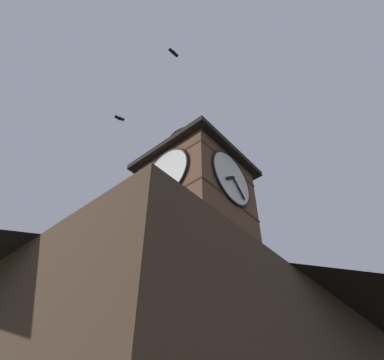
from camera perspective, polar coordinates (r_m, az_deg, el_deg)
clock_tower at (r=15.19m, az=0.60°, el=-2.95°), size 4.49×4.49×8.49m
pine_tree_behind at (r=15.97m, az=-19.99°, el=-24.06°), size 7.25×7.25×11.02m
moon at (r=59.30m, az=-25.15°, el=-24.15°), size 1.55×1.55×1.55m
flying_bird_high at (r=19.99m, az=-3.06°, el=20.10°), size 0.64×0.25×0.14m
flying_bird_low at (r=19.47m, az=-11.79°, el=9.86°), size 0.57×0.36×0.14m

